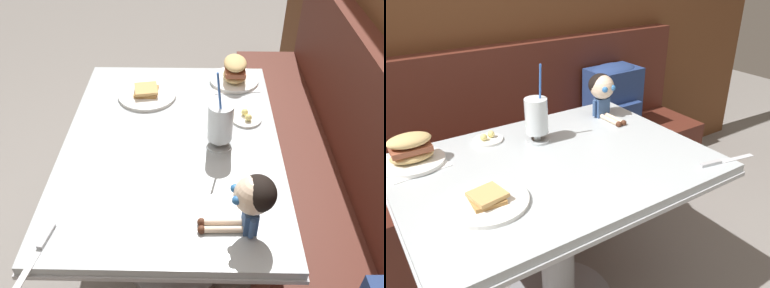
{
  "view_description": "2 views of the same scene",
  "coord_description": "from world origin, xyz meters",
  "views": [
    {
      "loc": [
        1.16,
        0.28,
        1.69
      ],
      "look_at": [
        0.08,
        0.26,
        0.79
      ],
      "focal_mm": 37.66,
      "sensor_mm": 36.0,
      "label": 1
    },
    {
      "loc": [
        -0.61,
        -0.89,
        1.42
      ],
      "look_at": [
        0.09,
        0.16,
        0.79
      ],
      "focal_mm": 36.1,
      "sensor_mm": 36.0,
      "label": 2
    }
  ],
  "objects": [
    {
      "name": "sandwich_plate",
      "position": [
        -0.43,
        0.44,
        0.79
      ],
      "size": [
        0.22,
        0.22,
        0.12
      ],
      "color": "white",
      "rests_on": "diner_table"
    },
    {
      "name": "butter_knife",
      "position": [
        0.48,
        -0.16,
        0.74
      ],
      "size": [
        0.23,
        0.06,
        0.01
      ],
      "color": "silver",
      "rests_on": "diner_table"
    },
    {
      "name": "toast_plate",
      "position": [
        -0.3,
        0.06,
        0.75
      ],
      "size": [
        0.25,
        0.25,
        0.04
      ],
      "color": "white",
      "rests_on": "diner_table"
    },
    {
      "name": "wood_panel_wall",
      "position": [
        0.0,
        1.05,
        1.2
      ],
      "size": [
        4.4,
        0.08,
        2.4
      ],
      "primitive_type": "cube",
      "color": "brown",
      "rests_on": "ground"
    },
    {
      "name": "backpack",
      "position": [
        0.76,
        0.78,
        0.66
      ],
      "size": [
        0.3,
        0.25,
        0.41
      ],
      "color": "navy",
      "rests_on": "booth_bench"
    },
    {
      "name": "diner_table",
      "position": [
        0.0,
        0.18,
        0.54
      ],
      "size": [
        1.11,
        0.81,
        0.74
      ],
      "color": "#B2BCC1",
      "rests_on": "ground"
    },
    {
      "name": "milkshake_glass",
      "position": [
        0.03,
        0.36,
        0.84
      ],
      "size": [
        0.1,
        0.1,
        0.32
      ],
      "color": "silver",
      "rests_on": "diner_table"
    },
    {
      "name": "butter_saucer",
      "position": [
        -0.14,
        0.47,
        0.75
      ],
      "size": [
        0.12,
        0.12,
        0.04
      ],
      "color": "white",
      "rests_on": "diner_table"
    },
    {
      "name": "seated_doll",
      "position": [
        0.4,
        0.43,
        0.87
      ],
      "size": [
        0.11,
        0.22,
        0.2
      ],
      "color": "#385689",
      "rests_on": "diner_table"
    },
    {
      "name": "booth_bench",
      "position": [
        0.0,
        0.81,
        0.33
      ],
      "size": [
        2.6,
        0.48,
        1.0
      ],
      "color": "#512319",
      "rests_on": "ground"
    }
  ]
}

